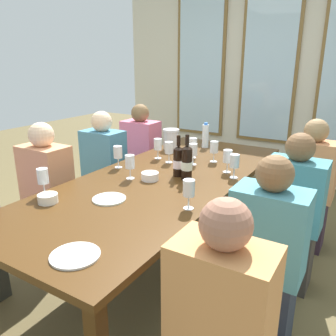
{
  "coord_description": "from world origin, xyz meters",
  "views": [
    {
      "loc": [
        1.24,
        -1.96,
        1.56
      ],
      "look_at": [
        0.0,
        0.08,
        0.79
      ],
      "focal_mm": 36.45,
      "sensor_mm": 36.0,
      "label": 1
    }
  ],
  "objects_px": {
    "wine_bottle_1": "(187,162)",
    "seated_person_4": "(48,196)",
    "seated_person_1": "(309,189)",
    "wine_glass_7": "(43,177)",
    "seated_person_3": "(292,217)",
    "tasting_bowl_0": "(48,198)",
    "seated_person_5": "(266,260)",
    "metal_pitcher": "(171,139)",
    "wine_glass_5": "(193,151)",
    "wine_glass_0": "(193,145)",
    "seated_person_0": "(141,158)",
    "water_bottle": "(205,136)",
    "wine_bottle_0": "(178,161)",
    "wine_glass_8": "(228,157)",
    "wine_glass_9": "(235,162)",
    "white_plate_1": "(75,255)",
    "seated_person_2": "(105,173)",
    "tasting_bowl_1": "(150,176)",
    "white_plate_0": "(109,199)",
    "wine_glass_2": "(214,148)",
    "wine_glass_6": "(158,145)",
    "dining_table": "(162,186)",
    "wine_glass_3": "(189,189)",
    "wine_glass_10": "(118,153)",
    "wine_glass_4": "(130,162)",
    "wine_glass_1": "(169,148)"
  },
  "relations": [
    {
      "from": "water_bottle",
      "to": "white_plate_0",
      "type": "bearing_deg",
      "value": -87.63
    },
    {
      "from": "tasting_bowl_0",
      "to": "seated_person_5",
      "type": "relative_size",
      "value": 0.11
    },
    {
      "from": "wine_glass_2",
      "to": "wine_glass_9",
      "type": "relative_size",
      "value": 1.0
    },
    {
      "from": "metal_pitcher",
      "to": "wine_glass_1",
      "type": "xyz_separation_m",
      "value": [
        0.21,
        -0.39,
        0.03
      ]
    },
    {
      "from": "dining_table",
      "to": "white_plate_1",
      "type": "bearing_deg",
      "value": -77.81
    },
    {
      "from": "tasting_bowl_1",
      "to": "wine_glass_4",
      "type": "bearing_deg",
      "value": -159.82
    },
    {
      "from": "wine_glass_8",
      "to": "seated_person_4",
      "type": "bearing_deg",
      "value": -150.94
    },
    {
      "from": "wine_glass_5",
      "to": "tasting_bowl_1",
      "type": "bearing_deg",
      "value": -100.52
    },
    {
      "from": "seated_person_1",
      "to": "wine_glass_7",
      "type": "bearing_deg",
      "value": -129.87
    },
    {
      "from": "wine_glass_6",
      "to": "wine_glass_9",
      "type": "xyz_separation_m",
      "value": [
        0.74,
        -0.13,
        -0.0
      ]
    },
    {
      "from": "white_plate_1",
      "to": "wine_glass_7",
      "type": "xyz_separation_m",
      "value": [
        -0.68,
        0.4,
        0.12
      ]
    },
    {
      "from": "wine_glass_2",
      "to": "seated_person_0",
      "type": "bearing_deg",
      "value": 159.57
    },
    {
      "from": "wine_glass_3",
      "to": "wine_glass_9",
      "type": "xyz_separation_m",
      "value": [
        0.03,
        0.64,
        0.0
      ]
    },
    {
      "from": "white_plate_1",
      "to": "water_bottle",
      "type": "bearing_deg",
      "value": 99.73
    },
    {
      "from": "white_plate_1",
      "to": "tasting_bowl_0",
      "type": "bearing_deg",
      "value": 149.58
    },
    {
      "from": "wine_glass_5",
      "to": "wine_glass_10",
      "type": "height_order",
      "value": "same"
    },
    {
      "from": "wine_glass_2",
      "to": "seated_person_5",
      "type": "xyz_separation_m",
      "value": [
        0.71,
        -0.88,
        -0.34
      ]
    },
    {
      "from": "white_plate_1",
      "to": "wine_glass_5",
      "type": "distance_m",
      "value": 1.48
    },
    {
      "from": "wine_glass_2",
      "to": "wine_glass_1",
      "type": "bearing_deg",
      "value": -145.45
    },
    {
      "from": "tasting_bowl_1",
      "to": "wine_glass_5",
      "type": "xyz_separation_m",
      "value": [
        0.09,
        0.48,
        0.09
      ]
    },
    {
      "from": "wine_glass_7",
      "to": "seated_person_3",
      "type": "distance_m",
      "value": 1.66
    },
    {
      "from": "wine_glass_6",
      "to": "tasting_bowl_1",
      "type": "bearing_deg",
      "value": -62.87
    },
    {
      "from": "white_plate_1",
      "to": "seated_person_2",
      "type": "distance_m",
      "value": 1.8
    },
    {
      "from": "metal_pitcher",
      "to": "tasting_bowl_1",
      "type": "distance_m",
      "value": 0.89
    },
    {
      "from": "white_plate_0",
      "to": "seated_person_4",
      "type": "xyz_separation_m",
      "value": [
        -0.81,
        0.19,
        -0.22
      ]
    },
    {
      "from": "wine_glass_1",
      "to": "wine_glass_8",
      "type": "bearing_deg",
      "value": 0.99
    },
    {
      "from": "dining_table",
      "to": "water_bottle",
      "type": "xyz_separation_m",
      "value": [
        -0.12,
        0.97,
        0.18
      ]
    },
    {
      "from": "tasting_bowl_0",
      "to": "wine_glass_8",
      "type": "bearing_deg",
      "value": 57.61
    },
    {
      "from": "wine_bottle_1",
      "to": "seated_person_4",
      "type": "xyz_separation_m",
      "value": [
        -1.03,
        -0.38,
        -0.34
      ]
    },
    {
      "from": "tasting_bowl_1",
      "to": "wine_glass_6",
      "type": "distance_m",
      "value": 0.56
    },
    {
      "from": "metal_pitcher",
      "to": "seated_person_1",
      "type": "relative_size",
      "value": 0.17
    },
    {
      "from": "wine_glass_4",
      "to": "wine_glass_6",
      "type": "bearing_deg",
      "value": 102.03
    },
    {
      "from": "wine_glass_4",
      "to": "wine_glass_9",
      "type": "xyz_separation_m",
      "value": [
        0.62,
        0.4,
        -0.0
      ]
    },
    {
      "from": "metal_pitcher",
      "to": "seated_person_1",
      "type": "height_order",
      "value": "seated_person_1"
    },
    {
      "from": "wine_glass_4",
      "to": "wine_bottle_1",
      "type": "bearing_deg",
      "value": 29.22
    },
    {
      "from": "dining_table",
      "to": "wine_glass_3",
      "type": "relative_size",
      "value": 14.46
    },
    {
      "from": "water_bottle",
      "to": "wine_glass_7",
      "type": "bearing_deg",
      "value": -101.61
    },
    {
      "from": "white_plate_0",
      "to": "wine_glass_2",
      "type": "relative_size",
      "value": 1.17
    },
    {
      "from": "wine_glass_0",
      "to": "seated_person_0",
      "type": "bearing_deg",
      "value": 156.03
    },
    {
      "from": "wine_glass_6",
      "to": "wine_glass_7",
      "type": "distance_m",
      "value": 1.08
    },
    {
      "from": "tasting_bowl_1",
      "to": "wine_glass_6",
      "type": "bearing_deg",
      "value": 117.13
    },
    {
      "from": "dining_table",
      "to": "wine_glass_7",
      "type": "distance_m",
      "value": 0.82
    },
    {
      "from": "metal_pitcher",
      "to": "wine_glass_9",
      "type": "relative_size",
      "value": 1.09
    },
    {
      "from": "seated_person_3",
      "to": "tasting_bowl_0",
      "type": "bearing_deg",
      "value": -139.53
    },
    {
      "from": "wine_glass_2",
      "to": "wine_glass_8",
      "type": "bearing_deg",
      "value": -45.32
    },
    {
      "from": "seated_person_1",
      "to": "seated_person_4",
      "type": "bearing_deg",
      "value": -144.48
    },
    {
      "from": "water_bottle",
      "to": "seated_person_5",
      "type": "distance_m",
      "value": 1.65
    },
    {
      "from": "tasting_bowl_0",
      "to": "tasting_bowl_1",
      "type": "distance_m",
      "value": 0.71
    },
    {
      "from": "metal_pitcher",
      "to": "wine_glass_5",
      "type": "relative_size",
      "value": 1.09
    },
    {
      "from": "wine_bottle_0",
      "to": "seated_person_0",
      "type": "bearing_deg",
      "value": 138.24
    }
  ]
}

